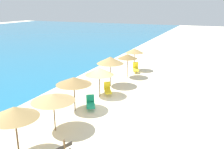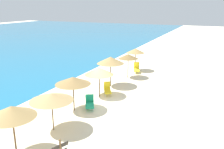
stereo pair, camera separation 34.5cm
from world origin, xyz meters
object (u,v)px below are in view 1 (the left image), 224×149
lounge_chair_1 (108,89)px  lounge_chair_0 (136,68)px  beach_umbrella_0 (14,112)px  beach_umbrella_3 (99,71)px  beach_umbrella_4 (110,60)px  beach_umbrella_5 (128,56)px  beach_umbrella_2 (74,81)px  lounge_chair_2 (91,103)px  beach_umbrella_1 (53,97)px  beach_umbrella_6 (135,51)px

lounge_chair_1 → lounge_chair_0: bearing=-120.8°
beach_umbrella_0 → lounge_chair_1: bearing=-2.8°
beach_umbrella_3 → beach_umbrella_4: beach_umbrella_4 is taller
beach_umbrella_5 → lounge_chair_0: (2.41, -0.16, -1.85)m
beach_umbrella_0 → lounge_chair_0: bearing=-1.7°
beach_umbrella_2 → beach_umbrella_0: bearing=-177.2°
beach_umbrella_4 → lounge_chair_2: bearing=-172.4°
beach_umbrella_5 → lounge_chair_1: beach_umbrella_5 is taller
beach_umbrella_0 → lounge_chair_1: beach_umbrella_0 is taller
lounge_chair_1 → beach_umbrella_5: bearing=-119.1°
lounge_chair_0 → lounge_chair_1: 7.85m
lounge_chair_0 → beach_umbrella_1: bearing=68.1°
beach_umbrella_0 → beach_umbrella_1: bearing=-3.2°
beach_umbrella_6 → beach_umbrella_2: bearing=178.1°
beach_umbrella_0 → beach_umbrella_1: (2.91, -0.16, -0.23)m
beach_umbrella_6 → beach_umbrella_1: bearing=-179.9°
lounge_chair_2 → beach_umbrella_3: bearing=-109.3°
beach_umbrella_3 → lounge_chair_0: beach_umbrella_3 is taller
beach_umbrella_5 → beach_umbrella_3: bearing=177.5°
beach_umbrella_2 → beach_umbrella_3: (3.39, -0.38, -0.10)m
beach_umbrella_3 → beach_umbrella_5: bearing=-2.5°
lounge_chair_0 → beach_umbrella_3: bearing=66.6°
lounge_chair_0 → lounge_chair_1: lounge_chair_0 is taller
beach_umbrella_0 → beach_umbrella_3: beach_umbrella_0 is taller
beach_umbrella_4 → beach_umbrella_0: bearing=-179.3°
beach_umbrella_5 → lounge_chair_1: size_ratio=1.70×
lounge_chair_1 → beach_umbrella_3: bearing=29.4°
beach_umbrella_4 → beach_umbrella_5: 3.40m
beach_umbrella_0 → lounge_chair_0: 18.02m
beach_umbrella_6 → beach_umbrella_3: bearing=179.8°
beach_umbrella_5 → beach_umbrella_6: (3.02, 0.23, 0.07)m
beach_umbrella_1 → beach_umbrella_5: 12.59m
lounge_chair_1 → lounge_chair_2: bearing=60.4°
beach_umbrella_0 → beach_umbrella_1: size_ratio=1.02×
beach_umbrella_5 → beach_umbrella_1: bearing=179.1°
beach_umbrella_3 → lounge_chair_2: bearing=-169.6°
beach_umbrella_6 → lounge_chair_2: size_ratio=1.82×
lounge_chair_1 → beach_umbrella_6: bearing=-118.1°
beach_umbrella_5 → lounge_chair_2: size_ratio=1.76×
lounge_chair_0 → beach_umbrella_0: bearing=67.8°
beach_umbrella_2 → lounge_chair_0: (11.94, -0.81, -1.83)m
beach_umbrella_3 → lounge_chair_1: (0.71, -0.41, -1.77)m
beach_umbrella_0 → beach_umbrella_2: bearing=2.8°
beach_umbrella_3 → beach_umbrella_6: size_ratio=0.95×
beach_umbrella_5 → lounge_chair_2: 8.90m
beach_umbrella_1 → beach_umbrella_4: 9.24m
beach_umbrella_3 → beach_umbrella_5: 6.15m
beach_umbrella_3 → beach_umbrella_6: 9.17m
beach_umbrella_1 → beach_umbrella_3: bearing=0.7°
beach_umbrella_0 → beach_umbrella_5: size_ratio=1.06×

